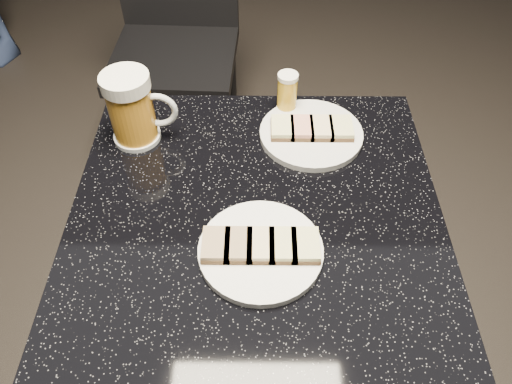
% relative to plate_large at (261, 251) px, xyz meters
% --- Properties ---
extents(floor, '(6.00, 6.00, 0.00)m').
position_rel_plate_large_xyz_m(floor, '(-0.01, 0.10, -0.76)').
color(floor, black).
rests_on(floor, ground).
extents(plate_large, '(0.22, 0.22, 0.01)m').
position_rel_plate_large_xyz_m(plate_large, '(0.00, 0.00, 0.00)').
color(plate_large, white).
rests_on(plate_large, table).
extents(plate_small, '(0.22, 0.22, 0.01)m').
position_rel_plate_large_xyz_m(plate_small, '(0.11, 0.31, 0.00)').
color(plate_small, silver).
rests_on(plate_small, table).
extents(table, '(0.70, 0.70, 0.75)m').
position_rel_plate_large_xyz_m(table, '(-0.01, 0.10, -0.25)').
color(table, black).
rests_on(table, floor).
extents(beer_mug, '(0.15, 0.10, 0.16)m').
position_rel_plate_large_xyz_m(beer_mug, '(-0.26, 0.30, 0.07)').
color(beer_mug, white).
rests_on(beer_mug, table).
extents(beer_tumbler, '(0.05, 0.05, 0.10)m').
position_rel_plate_large_xyz_m(beer_tumbler, '(0.06, 0.39, 0.04)').
color(beer_tumbler, silver).
rests_on(beer_tumbler, table).
extents(chair, '(0.46, 0.46, 0.89)m').
position_rel_plate_large_xyz_m(chair, '(-0.31, 1.14, -0.25)').
color(chair, black).
rests_on(chair, floor).
extents(canapes_on_plate_large, '(0.20, 0.07, 0.02)m').
position_rel_plate_large_xyz_m(canapes_on_plate_large, '(0.00, 0.00, 0.02)').
color(canapes_on_plate_large, '#4C3521').
rests_on(canapes_on_plate_large, plate_large).
extents(canapes_on_plate_small, '(0.17, 0.07, 0.02)m').
position_rel_plate_large_xyz_m(canapes_on_plate_small, '(0.11, 0.31, 0.02)').
color(canapes_on_plate_small, '#4C3521').
rests_on(canapes_on_plate_small, plate_small).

